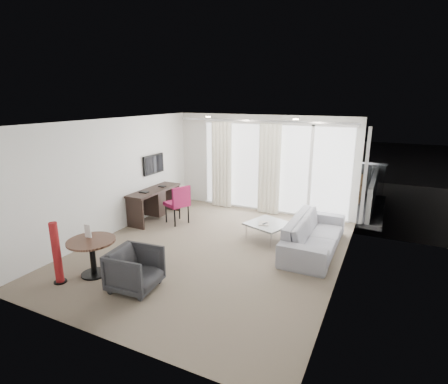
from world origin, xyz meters
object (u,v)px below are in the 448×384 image
at_px(rattan_chair_b, 353,188).
at_px(desk, 155,204).
at_px(sofa, 314,234).
at_px(desk_chair, 177,204).
at_px(coffee_table, 268,231).
at_px(round_table, 93,258).
at_px(rattan_chair_a, 318,187).
at_px(red_lamp, 57,253).
at_px(tub_armchair, 135,270).

bearing_deg(rattan_chair_b, desk, -137.73).
xyz_separation_m(sofa, rattan_chair_b, (0.31, 4.02, 0.06)).
bearing_deg(desk_chair, coffee_table, 23.85).
bearing_deg(round_table, desk, 105.85).
bearing_deg(round_table, rattan_chair_a, 68.29).
bearing_deg(sofa, red_lamp, 131.72).
height_order(desk, rattan_chair_b, rattan_chair_b).
xyz_separation_m(round_table, sofa, (3.27, 2.75, 0.01)).
bearing_deg(rattan_chair_a, tub_armchair, -98.28).
relative_size(tub_armchair, rattan_chair_a, 0.99).
relative_size(desk, rattan_chair_a, 2.17).
bearing_deg(red_lamp, rattan_chair_a, 67.27).
xyz_separation_m(round_table, rattan_chair_a, (2.59, 6.51, 0.05)).
xyz_separation_m(desk_chair, rattan_chair_b, (3.72, 3.89, -0.08)).
bearing_deg(rattan_chair_b, rattan_chair_a, -164.42).
relative_size(desk_chair, rattan_chair_b, 1.20).
xyz_separation_m(round_table, red_lamp, (-0.32, -0.45, 0.21)).
distance_m(tub_armchair, rattan_chair_b, 7.30).
xyz_separation_m(rattan_chair_a, rattan_chair_b, (0.99, 0.26, 0.02)).
bearing_deg(coffee_table, rattan_chair_b, 70.94).
distance_m(coffee_table, rattan_chair_a, 3.65).
bearing_deg(coffee_table, desk_chair, -179.87).
bearing_deg(coffee_table, red_lamp, -127.56).
relative_size(rattan_chair_a, rattan_chair_b, 0.95).
relative_size(tub_armchair, rattan_chair_b, 0.93).
distance_m(desk_chair, red_lamp, 3.33).
relative_size(red_lamp, sofa, 0.46).
xyz_separation_m(coffee_table, rattan_chair_a, (0.35, 3.63, 0.20)).
height_order(round_table, rattan_chair_a, rattan_chair_a).
distance_m(desk, sofa, 4.09).
relative_size(round_table, sofa, 0.35).
bearing_deg(desk_chair, round_table, -63.58).
distance_m(round_table, rattan_chair_b, 7.66).
xyz_separation_m(desk_chair, rattan_chair_a, (2.73, 3.63, -0.10)).
relative_size(desk, coffee_table, 2.01).
bearing_deg(rattan_chair_b, desk_chair, -132.75).
bearing_deg(coffee_table, rattan_chair_a, 84.43).
height_order(desk_chair, tub_armchair, desk_chair).
relative_size(desk, desk_chair, 1.71).
relative_size(round_table, rattan_chair_b, 1.02).
bearing_deg(desk, desk_chair, -1.52).
xyz_separation_m(desk, rattan_chair_b, (4.40, 3.87, 0.02)).
height_order(sofa, rattan_chair_a, rattan_chair_a).
bearing_deg(red_lamp, desk, 98.47).
xyz_separation_m(desk, coffee_table, (3.06, -0.01, -0.20)).
height_order(desk, red_lamp, red_lamp).
distance_m(desk, desk_chair, 0.69).
bearing_deg(desk, rattan_chair_b, 41.35).
height_order(desk_chair, round_table, desk_chair).
bearing_deg(rattan_chair_a, desk_chair, -121.30).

